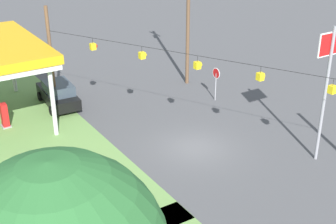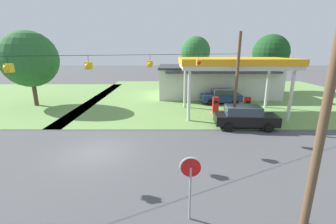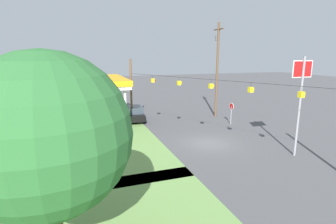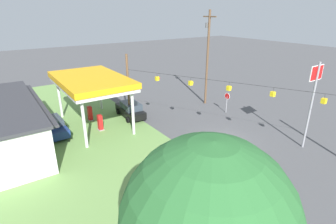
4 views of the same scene
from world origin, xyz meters
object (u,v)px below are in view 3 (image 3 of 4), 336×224
object	(u,v)px
fuel_pump_far	(98,114)
car_at_pumps_front	(134,113)
gas_station_canopy	(97,82)
fuel_pump_near	(100,120)
tree_west_verge	(48,135)
stop_sign_overhead	(301,88)
utility_pole_main	(217,66)
stop_sign_roadside	(231,109)
gas_station_store	(7,112)
car_at_pumps_rear	(60,119)

from	to	relation	value
fuel_pump_far	car_at_pumps_front	world-z (taller)	car_at_pumps_front
gas_station_canopy	fuel_pump_near	world-z (taller)	gas_station_canopy
tree_west_verge	fuel_pump_near	bearing A→B (deg)	-9.57
car_at_pumps_front	stop_sign_overhead	xyz separation A→B (m)	(-15.15, -9.57, 4.45)
fuel_pump_near	utility_pole_main	size ratio (longest dim) A/B	0.14
stop_sign_roadside	tree_west_verge	distance (m)	23.60
gas_station_canopy	stop_sign_overhead	xyz separation A→B (m)	(-15.22, -13.75, 0.59)
car_at_pumps_front	fuel_pump_near	bearing A→B (deg)	112.85
gas_station_store	car_at_pumps_front	bearing A→B (deg)	-91.64
stop_sign_roadside	utility_pole_main	bearing A→B (deg)	175.85
gas_station_store	stop_sign_overhead	bearing A→B (deg)	-124.02
tree_west_verge	car_at_pumps_front	bearing A→B (deg)	-19.69
utility_pole_main	gas_station_canopy	bearing A→B (deg)	85.00
fuel_pump_far	car_at_pumps_rear	bearing A→B (deg)	109.76
fuel_pump_near	utility_pole_main	xyz separation A→B (m)	(0.26, -14.54, 5.67)
utility_pole_main	tree_west_verge	size ratio (longest dim) A/B	1.45
car_at_pumps_rear	tree_west_verge	distance (m)	21.32
gas_station_store	car_at_pumps_rear	world-z (taller)	gas_station_store
fuel_pump_near	fuel_pump_far	distance (m)	3.06
utility_pole_main	stop_sign_overhead	bearing A→B (deg)	176.77
gas_station_store	car_at_pumps_front	distance (m)	13.49
gas_station_store	stop_sign_roadside	size ratio (longest dim) A/B	6.13
car_at_pumps_front	stop_sign_roadside	world-z (taller)	stop_sign_roadside
gas_station_canopy	stop_sign_roadside	xyz separation A→B (m)	(-5.36, -14.24, -2.98)
gas_station_canopy	utility_pole_main	world-z (taller)	utility_pole_main
fuel_pump_near	gas_station_canopy	bearing A→B (deg)	0.06
fuel_pump_far	stop_sign_roadside	xyz separation A→B (m)	(-6.89, -14.24, 1.03)
gas_station_store	car_at_pumps_front	xyz separation A→B (m)	(-0.39, -13.44, -1.08)
stop_sign_overhead	fuel_pump_far	bearing A→B (deg)	39.38
gas_station_store	fuel_pump_near	bearing A→B (deg)	-101.24
car_at_pumps_rear	stop_sign_overhead	distance (m)	23.97
stop_sign_overhead	car_at_pumps_rear	bearing A→B (deg)	49.65
tree_west_verge	stop_sign_overhead	bearing A→B (deg)	-71.64
tree_west_verge	gas_station_canopy	bearing A→B (deg)	-8.87
fuel_pump_near	stop_sign_overhead	size ratio (longest dim) A/B	0.21
fuel_pump_near	fuel_pump_far	size ratio (longest dim) A/B	1.00
car_at_pumps_rear	utility_pole_main	world-z (taller)	utility_pole_main
gas_station_canopy	stop_sign_overhead	world-z (taller)	stop_sign_overhead
gas_station_canopy	utility_pole_main	distance (m)	14.69
stop_sign_roadside	stop_sign_overhead	bearing A→B (deg)	-2.85
gas_station_store	utility_pole_main	world-z (taller)	utility_pole_main
car_at_pumps_rear	utility_pole_main	xyz separation A→B (m)	(-1.29, -18.73, 5.56)
car_at_pumps_front	stop_sign_roadside	size ratio (longest dim) A/B	1.97
gas_station_canopy	car_at_pumps_rear	xyz separation A→B (m)	(0.02, 4.19, -3.89)
gas_station_canopy	gas_station_store	xyz separation A→B (m)	(0.31, 9.26, -2.79)
fuel_pump_near	car_at_pumps_front	size ratio (longest dim) A/B	0.33
car_at_pumps_rear	stop_sign_overhead	xyz separation A→B (m)	(-15.24, -17.95, 4.48)
fuel_pump_near	car_at_pumps_front	distance (m)	4.43
gas_station_canopy	car_at_pumps_front	size ratio (longest dim) A/B	2.05
car_at_pumps_rear	stop_sign_overhead	world-z (taller)	stop_sign_overhead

